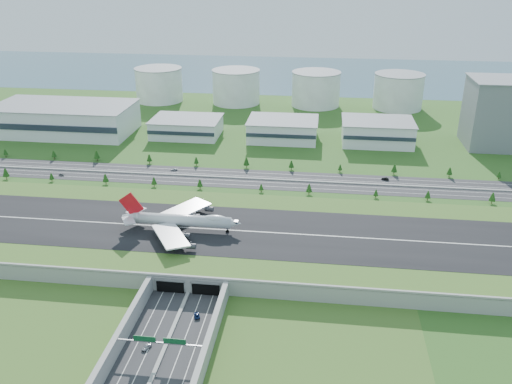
# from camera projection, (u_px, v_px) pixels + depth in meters

# --- Properties ---
(ground) EXTENTS (1200.00, 1200.00, 0.00)m
(ground) POSITION_uv_depth(u_px,v_px,m) (210.00, 242.00, 300.11)
(ground) COLOR #244916
(ground) RESTS_ON ground
(airfield_deck) EXTENTS (520.00, 100.00, 9.20)m
(airfield_deck) POSITION_uv_depth(u_px,v_px,m) (210.00, 236.00, 298.38)
(airfield_deck) COLOR #999A94
(airfield_deck) RESTS_ON ground
(underpass_road) EXTENTS (38.80, 120.40, 8.00)m
(underpass_road) POSITION_uv_depth(u_px,v_px,m) (157.00, 358.00, 208.28)
(underpass_road) COLOR #28282B
(underpass_road) RESTS_ON ground
(sign_gantry_near) EXTENTS (38.70, 0.70, 9.80)m
(sign_gantry_near) POSITION_uv_depth(u_px,v_px,m) (160.00, 343.00, 210.86)
(sign_gantry_near) COLOR gray
(sign_gantry_near) RESTS_ON ground
(north_expressway) EXTENTS (560.00, 36.00, 0.12)m
(north_expressway) POSITION_uv_depth(u_px,v_px,m) (237.00, 178.00, 386.51)
(north_expressway) COLOR #28282B
(north_expressway) RESTS_ON ground
(tree_row) EXTENTS (498.94, 48.74, 8.47)m
(tree_row) POSITION_uv_depth(u_px,v_px,m) (226.00, 172.00, 385.08)
(tree_row) COLOR #3D2819
(tree_row) RESTS_ON ground
(hangar_west) EXTENTS (120.00, 60.00, 25.00)m
(hangar_west) POSITION_uv_depth(u_px,v_px,m) (65.00, 119.00, 483.03)
(hangar_west) COLOR silver
(hangar_west) RESTS_ON ground
(hangar_mid_a) EXTENTS (58.00, 42.00, 15.00)m
(hangar_mid_a) POSITION_uv_depth(u_px,v_px,m) (187.00, 127.00, 476.89)
(hangar_mid_a) COLOR silver
(hangar_mid_a) RESTS_ON ground
(hangar_mid_b) EXTENTS (58.00, 42.00, 17.00)m
(hangar_mid_b) POSITION_uv_depth(u_px,v_px,m) (283.00, 130.00, 466.69)
(hangar_mid_b) COLOR silver
(hangar_mid_b) RESTS_ON ground
(hangar_mid_c) EXTENTS (58.00, 42.00, 19.00)m
(hangar_mid_c) POSITION_uv_depth(u_px,v_px,m) (377.00, 132.00, 457.07)
(hangar_mid_c) COLOR silver
(hangar_mid_c) RESTS_ON ground
(office_tower) EXTENTS (46.00, 46.00, 55.00)m
(office_tower) POSITION_uv_depth(u_px,v_px,m) (497.00, 113.00, 443.49)
(office_tower) COLOR slate
(office_tower) RESTS_ON ground
(fuel_tank_a) EXTENTS (50.00, 50.00, 35.00)m
(fuel_tank_a) POSITION_uv_depth(u_px,v_px,m) (159.00, 85.00, 589.00)
(fuel_tank_a) COLOR silver
(fuel_tank_a) RESTS_ON ground
(fuel_tank_b) EXTENTS (50.00, 50.00, 35.00)m
(fuel_tank_b) POSITION_uv_depth(u_px,v_px,m) (236.00, 87.00, 579.20)
(fuel_tank_b) COLOR silver
(fuel_tank_b) RESTS_ON ground
(fuel_tank_c) EXTENTS (50.00, 50.00, 35.00)m
(fuel_tank_c) POSITION_uv_depth(u_px,v_px,m) (316.00, 89.00, 569.39)
(fuel_tank_c) COLOR silver
(fuel_tank_c) RESTS_ON ground
(fuel_tank_d) EXTENTS (50.00, 50.00, 35.00)m
(fuel_tank_d) POSITION_uv_depth(u_px,v_px,m) (398.00, 91.00, 559.59)
(fuel_tank_d) COLOR silver
(fuel_tank_d) RESTS_ON ground
(bay_water) EXTENTS (1200.00, 260.00, 0.06)m
(bay_water) POSITION_uv_depth(u_px,v_px,m) (282.00, 73.00, 736.79)
(bay_water) COLOR #3C6073
(bay_water) RESTS_ON ground
(boeing_747) EXTENTS (67.53, 63.87, 20.89)m
(boeing_747) POSITION_uv_depth(u_px,v_px,m) (181.00, 220.00, 294.08)
(boeing_747) COLOR silver
(boeing_747) RESTS_ON airfield_deck
(car_0) EXTENTS (3.61, 5.38, 1.70)m
(car_0) POSITION_uv_depth(u_px,v_px,m) (147.00, 347.00, 218.13)
(car_0) COLOR #B5B5BA
(car_0) RESTS_ON ground
(car_2) EXTENTS (3.98, 5.72, 1.45)m
(car_2) POSITION_uv_depth(u_px,v_px,m) (197.00, 315.00, 237.43)
(car_2) COLOR #0E1E47
(car_2) RESTS_ON ground
(car_4) EXTENTS (4.63, 2.70, 1.48)m
(car_4) POSITION_uv_depth(u_px,v_px,m) (62.00, 175.00, 391.01)
(car_4) COLOR #535458
(car_4) RESTS_ON ground
(car_5) EXTENTS (5.45, 3.10, 1.70)m
(car_5) POSITION_uv_depth(u_px,v_px,m) (385.00, 179.00, 383.25)
(car_5) COLOR black
(car_5) RESTS_ON ground
(car_7) EXTENTS (5.60, 3.15, 1.53)m
(car_7) POSITION_uv_depth(u_px,v_px,m) (174.00, 169.00, 400.65)
(car_7) COLOR silver
(car_7) RESTS_ON ground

